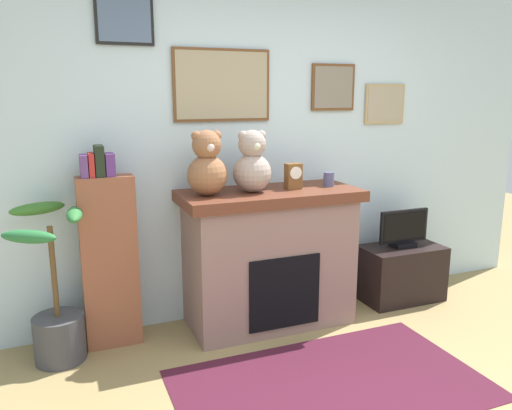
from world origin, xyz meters
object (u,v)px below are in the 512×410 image
at_px(bookshelf, 109,257).
at_px(teddy_bear_brown, 252,164).
at_px(tv_stand, 401,273).
at_px(television, 404,230).
at_px(candle_jar, 329,179).
at_px(potted_plant, 57,314).
at_px(mantel_clock, 293,176).
at_px(teddy_bear_grey, 207,166).
at_px(fireplace, 269,257).

distance_m(bookshelf, teddy_bear_brown, 1.19).
bearing_deg(tv_stand, television, -90.00).
bearing_deg(television, candle_jar, -179.79).
height_order(potted_plant, tv_stand, potted_plant).
relative_size(potted_plant, teddy_bear_brown, 2.34).
xyz_separation_m(bookshelf, teddy_bear_brown, (1.02, -0.10, 0.60)).
height_order(bookshelf, potted_plant, bookshelf).
height_order(mantel_clock, teddy_bear_grey, teddy_bear_grey).
height_order(television, candle_jar, candle_jar).
distance_m(bookshelf, candle_jar, 1.72).
height_order(tv_stand, teddy_bear_brown, teddy_bear_brown).
height_order(fireplace, potted_plant, potted_plant).
distance_m(tv_stand, candle_jar, 1.14).
bearing_deg(candle_jar, bookshelf, 176.40).
bearing_deg(potted_plant, tv_stand, 0.09).
bearing_deg(bookshelf, tv_stand, -2.39).
xyz_separation_m(bookshelf, television, (2.40, -0.10, -0.02)).
relative_size(fireplace, tv_stand, 1.94).
height_order(candle_jar, teddy_bear_grey, teddy_bear_grey).
xyz_separation_m(candle_jar, teddy_bear_brown, (-0.63, -0.00, 0.15)).
relative_size(tv_stand, teddy_bear_grey, 1.52).
distance_m(tv_stand, teddy_bear_brown, 1.71).
xyz_separation_m(tv_stand, teddy_bear_grey, (-1.71, -0.00, 1.02)).
bearing_deg(potted_plant, teddy_bear_brown, -0.00).
bearing_deg(television, potted_plant, -179.93).
bearing_deg(teddy_bear_grey, television, 0.11).
height_order(mantel_clock, teddy_bear_brown, teddy_bear_brown).
relative_size(candle_jar, mantel_clock, 0.57).
xyz_separation_m(bookshelf, mantel_clock, (1.35, -0.11, 0.50)).
bearing_deg(mantel_clock, candle_jar, 0.23).
bearing_deg(bookshelf, mantel_clock, -4.46).
bearing_deg(television, tv_stand, 90.00).
xyz_separation_m(bookshelf, potted_plant, (-0.36, -0.10, -0.32)).
relative_size(bookshelf, mantel_clock, 7.37).
height_order(fireplace, teddy_bear_brown, teddy_bear_brown).
distance_m(candle_jar, mantel_clock, 0.31).
height_order(fireplace, television, fireplace).
distance_m(mantel_clock, teddy_bear_brown, 0.35).
xyz_separation_m(tv_stand, candle_jar, (-0.74, -0.00, 0.86)).
bearing_deg(bookshelf, teddy_bear_brown, -5.86).
bearing_deg(teddy_bear_brown, television, 0.14).
relative_size(mantel_clock, teddy_bear_brown, 0.43).
bearing_deg(tv_stand, candle_jar, -179.69).
relative_size(teddy_bear_grey, teddy_bear_brown, 1.02).
height_order(potted_plant, teddy_bear_grey, teddy_bear_grey).
bearing_deg(teddy_bear_grey, tv_stand, 0.15).
height_order(fireplace, mantel_clock, mantel_clock).
distance_m(candle_jar, teddy_bear_brown, 0.65).
xyz_separation_m(fireplace, mantel_clock, (0.18, -0.02, 0.61)).
distance_m(fireplace, candle_jar, 0.75).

